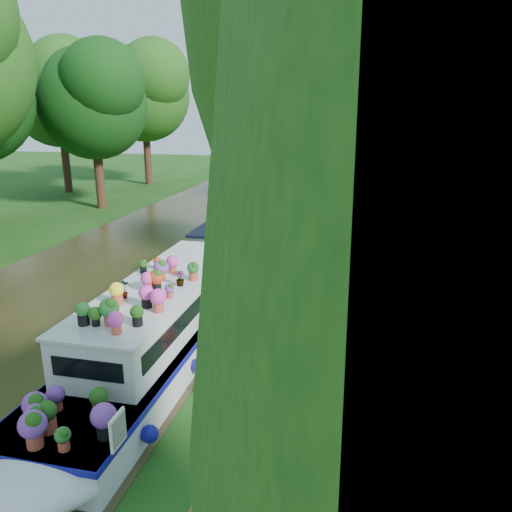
{
  "coord_description": "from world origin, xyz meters",
  "views": [
    {
      "loc": [
        2.46,
        -13.14,
        5.81
      ],
      "look_at": [
        -0.99,
        1.73,
        1.3
      ],
      "focal_mm": 35.0,
      "sensor_mm": 36.0,
      "label": 1
    }
  ],
  "objects_px": {
    "pedestrian_pink": "(346,184)",
    "plant_boat": "(166,319)",
    "sandwich_board": "(264,391)",
    "second_boat": "(300,189)"
  },
  "relations": [
    {
      "from": "plant_boat",
      "to": "pedestrian_pink",
      "type": "relative_size",
      "value": 7.86
    },
    {
      "from": "second_boat",
      "to": "sandwich_board",
      "type": "xyz_separation_m",
      "value": [
        2.92,
        -25.29,
        -0.01
      ]
    },
    {
      "from": "plant_boat",
      "to": "sandwich_board",
      "type": "distance_m",
      "value": 3.63
    },
    {
      "from": "plant_boat",
      "to": "pedestrian_pink",
      "type": "height_order",
      "value": "plant_boat"
    },
    {
      "from": "plant_boat",
      "to": "second_boat",
      "type": "height_order",
      "value": "plant_boat"
    },
    {
      "from": "second_boat",
      "to": "plant_boat",
      "type": "bearing_deg",
      "value": -84.02
    },
    {
      "from": "second_boat",
      "to": "pedestrian_pink",
      "type": "distance_m",
      "value": 3.08
    },
    {
      "from": "pedestrian_pink",
      "to": "plant_boat",
      "type": "bearing_deg",
      "value": -98.16
    },
    {
      "from": "sandwich_board",
      "to": "pedestrian_pink",
      "type": "xyz_separation_m",
      "value": [
        0.06,
        26.0,
        0.36
      ]
    },
    {
      "from": "plant_boat",
      "to": "sandwich_board",
      "type": "xyz_separation_m",
      "value": [
        2.93,
        -2.11,
        -0.32
      ]
    }
  ]
}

